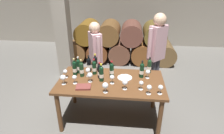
{
  "coord_description": "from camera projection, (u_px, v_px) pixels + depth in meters",
  "views": [
    {
      "loc": [
        0.28,
        -2.61,
        2.27
      ],
      "look_at": [
        0.0,
        0.2,
        0.91
      ],
      "focal_mm": 30.1,
      "sensor_mm": 36.0,
      "label": 1
    }
  ],
  "objects": [
    {
      "name": "wine_bottle_5",
      "position": [
        94.0,
        67.0,
        3.18
      ],
      "size": [
        0.07,
        0.07,
        0.28
      ],
      "color": "black",
      "rests_on": "dining_table"
    },
    {
      "name": "wine_bottle_0",
      "position": [
        149.0,
        66.0,
        3.23
      ],
      "size": [
        0.07,
        0.07,
        0.29
      ],
      "color": "#19381E",
      "rests_on": "dining_table"
    },
    {
      "name": "sommelier_presenting",
      "position": [
        157.0,
        50.0,
        3.5
      ],
      "size": [
        0.38,
        0.37,
        1.72
      ],
      "color": "#383842",
      "rests_on": "ground_plane"
    },
    {
      "name": "wine_glass_10",
      "position": [
        148.0,
        72.0,
        3.05
      ],
      "size": [
        0.08,
        0.08,
        0.15
      ],
      "color": "white",
      "rests_on": "dining_table"
    },
    {
      "name": "serving_plate",
      "position": [
        125.0,
        78.0,
        3.1
      ],
      "size": [
        0.24,
        0.24,
        0.01
      ],
      "primitive_type": "cylinder",
      "color": "white",
      "rests_on": "dining_table"
    },
    {
      "name": "ground_plane",
      "position": [
        111.0,
        118.0,
        3.35
      ],
      "size": [
        14.0,
        14.0,
        0.0
      ],
      "primitive_type": "plane",
      "color": "#66635E"
    },
    {
      "name": "wine_bottle_3",
      "position": [
        79.0,
        66.0,
        3.22
      ],
      "size": [
        0.07,
        0.07,
        0.3
      ],
      "color": "black",
      "rests_on": "dining_table"
    },
    {
      "name": "wine_glass_11",
      "position": [
        74.0,
        78.0,
        2.9
      ],
      "size": [
        0.07,
        0.07,
        0.15
      ],
      "color": "white",
      "rests_on": "dining_table"
    },
    {
      "name": "wine_bottle_7",
      "position": [
        142.0,
        70.0,
        3.08
      ],
      "size": [
        0.07,
        0.07,
        0.3
      ],
      "color": "black",
      "rests_on": "dining_table"
    },
    {
      "name": "wine_glass_1",
      "position": [
        149.0,
        88.0,
        2.63
      ],
      "size": [
        0.07,
        0.07,
        0.15
      ],
      "color": "white",
      "rests_on": "dining_table"
    },
    {
      "name": "wine_glass_3",
      "position": [
        88.0,
        71.0,
        3.11
      ],
      "size": [
        0.08,
        0.08,
        0.15
      ],
      "color": "white",
      "rests_on": "dining_table"
    },
    {
      "name": "tasting_notebook",
      "position": [
        83.0,
        87.0,
        2.83
      ],
      "size": [
        0.24,
        0.19,
        0.03
      ],
      "primitive_type": "cube",
      "rotation": [
        0.0,
        0.0,
        0.13
      ],
      "color": "brown",
      "rests_on": "dining_table"
    },
    {
      "name": "wine_bottle_4",
      "position": [
        89.0,
        64.0,
        3.28
      ],
      "size": [
        0.07,
        0.07,
        0.3
      ],
      "color": "black",
      "rests_on": "dining_table"
    },
    {
      "name": "dining_table",
      "position": [
        111.0,
        86.0,
        3.06
      ],
      "size": [
        1.7,
        0.9,
        0.76
      ],
      "color": "brown",
      "rests_on": "ground_plane"
    },
    {
      "name": "wine_glass_0",
      "position": [
        125.0,
        83.0,
        2.75
      ],
      "size": [
        0.09,
        0.09,
        0.16
      ],
      "color": "white",
      "rests_on": "dining_table"
    },
    {
      "name": "stone_pillar",
      "position": [
        62.0,
        23.0,
        4.34
      ],
      "size": [
        0.32,
        0.32,
        2.6
      ],
      "primitive_type": "cube",
      "color": "gray",
      "rests_on": "ground_plane"
    },
    {
      "name": "taster_seated_left",
      "position": [
        96.0,
        54.0,
        3.63
      ],
      "size": [
        0.31,
        0.45,
        1.54
      ],
      "color": "#383842",
      "rests_on": "ground_plane"
    },
    {
      "name": "wine_glass_2",
      "position": [
        105.0,
        86.0,
        2.67
      ],
      "size": [
        0.09,
        0.09,
        0.16
      ],
      "color": "white",
      "rests_on": "dining_table"
    },
    {
      "name": "wine_bottle_6",
      "position": [
        75.0,
        68.0,
        3.14
      ],
      "size": [
        0.07,
        0.07,
        0.3
      ],
      "color": "black",
      "rests_on": "dining_table"
    },
    {
      "name": "wine_glass_7",
      "position": [
        63.0,
        78.0,
        2.87
      ],
      "size": [
        0.09,
        0.09,
        0.16
      ],
      "color": "white",
      "rests_on": "dining_table"
    },
    {
      "name": "wine_glass_5",
      "position": [
        65.0,
        72.0,
        3.08
      ],
      "size": [
        0.07,
        0.07,
        0.15
      ],
      "color": "white",
      "rests_on": "dining_table"
    },
    {
      "name": "wine_glass_6",
      "position": [
        90.0,
        75.0,
        2.94
      ],
      "size": [
        0.09,
        0.09,
        0.16
      ],
      "color": "white",
      "rests_on": "dining_table"
    },
    {
      "name": "wine_bottle_2",
      "position": [
        100.0,
        71.0,
        3.06
      ],
      "size": [
        0.07,
        0.07,
        0.28
      ],
      "color": "black",
      "rests_on": "dining_table"
    },
    {
      "name": "wine_glass_8",
      "position": [
        161.0,
        88.0,
        2.64
      ],
      "size": [
        0.07,
        0.07,
        0.15
      ],
      "color": "white",
      "rests_on": "dining_table"
    },
    {
      "name": "wine_bottle_10",
      "position": [
        101.0,
        74.0,
        2.96
      ],
      "size": [
        0.07,
        0.07,
        0.3
      ],
      "color": "black",
      "rests_on": "dining_table"
    },
    {
      "name": "wine_glass_9",
      "position": [
        112.0,
        78.0,
        2.9
      ],
      "size": [
        0.07,
        0.07,
        0.15
      ],
      "color": "white",
      "rests_on": "dining_table"
    },
    {
      "name": "barrel_stack",
      "position": [
        120.0,
        43.0,
        5.45
      ],
      "size": [
        3.12,
        0.9,
        1.15
      ],
      "color": "brown",
      "rests_on": "ground_plane"
    },
    {
      "name": "wine_bottle_1",
      "position": [
        82.0,
        69.0,
        3.11
      ],
      "size": [
        0.07,
        0.07,
        0.3
      ],
      "color": "#19381E",
      "rests_on": "dining_table"
    },
    {
      "name": "wine_bottle_9",
      "position": [
        112.0,
        70.0,
        3.1
      ],
      "size": [
        0.07,
        0.07,
        0.28
      ],
      "color": "black",
      "rests_on": "dining_table"
    },
    {
      "name": "wine_bottle_8",
      "position": [
        95.0,
        63.0,
        3.31
      ],
      "size": [
        0.07,
        0.07,
        0.31
      ],
      "color": "black",
      "rests_on": "dining_table"
    },
    {
      "name": "wine_glass_4",
      "position": [
        141.0,
        83.0,
        2.74
      ],
      "size": [
        0.07,
        0.07,
        0.14
      ],
      "color": "white",
      "rests_on": "dining_table"
    },
    {
      "name": "cellar_back_wall",
      "position": [
        123.0,
        5.0,
        6.51
      ],
      "size": [
        10.0,
        0.24,
        2.8
      ],
      "primitive_type": "cube",
      "color": "gray",
      "rests_on": "ground_plane"
    }
  ]
}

